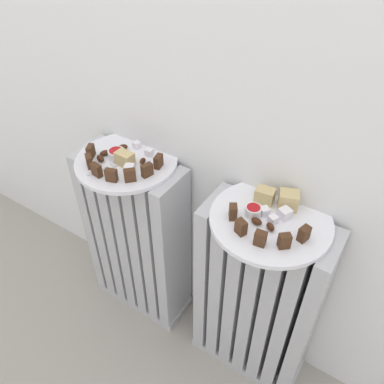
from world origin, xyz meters
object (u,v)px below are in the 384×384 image
at_px(plate_right, 271,220).
at_px(jam_bowl_left, 117,154).
at_px(radiator_left, 137,240).
at_px(radiator_right, 256,301).
at_px(plate_left, 127,161).
at_px(jam_bowl_right, 253,211).
at_px(fork, 106,168).

relative_size(plate_right, jam_bowl_left, 6.06).
distance_m(radiator_left, radiator_right, 0.43).
height_order(radiator_left, plate_left, plate_left).
height_order(radiator_left, jam_bowl_left, jam_bowl_left).
distance_m(jam_bowl_left, jam_bowl_right, 0.41).
bearing_deg(plate_right, jam_bowl_right, -162.74).
distance_m(radiator_left, plate_right, 0.53).
bearing_deg(radiator_left, plate_left, 90.00).
bearing_deg(radiator_left, fork, -105.57).
height_order(radiator_right, plate_left, plate_left).
bearing_deg(radiator_right, plate_right, 90.00).
distance_m(radiator_right, plate_right, 0.32).
relative_size(radiator_right, jam_bowl_left, 13.21).
bearing_deg(plate_right, fork, -172.15).
height_order(radiator_left, fork, fork).
distance_m(radiator_left, fork, 0.33).
xyz_separation_m(radiator_left, jam_bowl_left, (-0.02, -0.01, 0.34)).
xyz_separation_m(plate_left, jam_bowl_right, (0.39, -0.01, 0.02)).
bearing_deg(radiator_right, radiator_left, 180.00).
height_order(plate_left, jam_bowl_right, jam_bowl_right).
height_order(plate_right, jam_bowl_left, jam_bowl_left).
bearing_deg(radiator_right, fork, -172.15).
relative_size(radiator_right, fork, 6.61).
bearing_deg(radiator_left, jam_bowl_right, -1.84).
distance_m(plate_left, jam_bowl_right, 0.39).
xyz_separation_m(jam_bowl_left, jam_bowl_right, (0.41, -0.00, -0.00)).
bearing_deg(fork, jam_bowl_right, 6.89).
distance_m(plate_left, jam_bowl_left, 0.03).
relative_size(plate_left, plate_right, 1.00).
relative_size(jam_bowl_left, jam_bowl_right, 1.23).
distance_m(radiator_left, jam_bowl_left, 0.34).
height_order(radiator_right, jam_bowl_right, jam_bowl_right).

